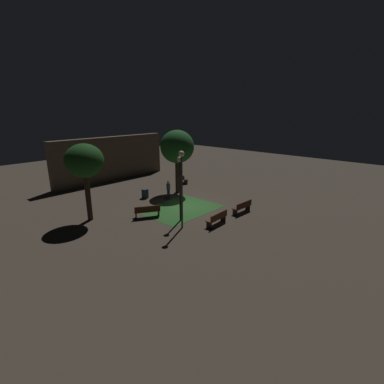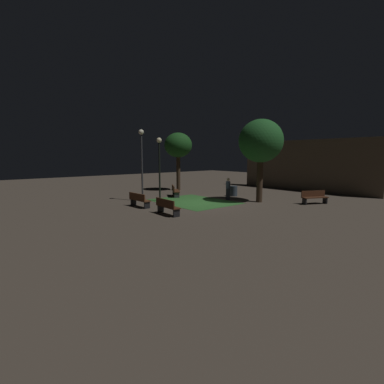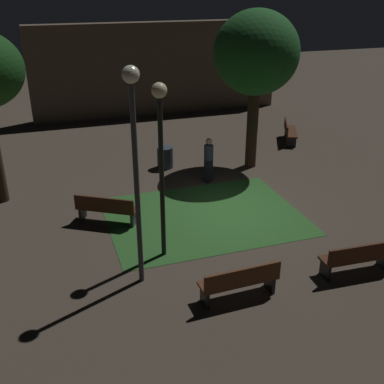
{
  "view_description": "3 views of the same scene",
  "coord_description": "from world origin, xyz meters",
  "px_view_note": "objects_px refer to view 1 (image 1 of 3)",
  "views": [
    {
      "loc": [
        -15.47,
        -14.47,
        7.38
      ],
      "look_at": [
        0.68,
        0.21,
        0.94
      ],
      "focal_mm": 26.32,
      "sensor_mm": 36.0,
      "label": 1
    },
    {
      "loc": [
        14.08,
        -12.84,
        3.23
      ],
      "look_at": [
        -0.8,
        -0.33,
        0.71
      ],
      "focal_mm": 26.6,
      "sensor_mm": 36.0,
      "label": 2
    },
    {
      "loc": [
        -5.18,
        -11.73,
        6.49
      ],
      "look_at": [
        -1.23,
        0.22,
        0.72
      ],
      "focal_mm": 43.34,
      "sensor_mm": 36.0,
      "label": 3
    }
  ],
  "objects_px": {
    "bench_lawn_edge": "(147,211)",
    "pedestrian": "(168,190)",
    "bench_by_lamp": "(217,218)",
    "lamp_post_plaza_west": "(182,177)",
    "bench_corner": "(182,178)",
    "lamp_post_plaza_east": "(180,178)",
    "tree_near_wall": "(177,147)",
    "trash_bin": "(145,193)",
    "tree_right_canopy": "(84,162)",
    "bench_front_left": "(243,207)"
  },
  "relations": [
    {
      "from": "bench_corner",
      "to": "lamp_post_plaza_west",
      "type": "height_order",
      "value": "lamp_post_plaza_west"
    },
    {
      "from": "bench_front_left",
      "to": "trash_bin",
      "type": "distance_m",
      "value": 8.61
    },
    {
      "from": "lamp_post_plaza_west",
      "to": "trash_bin",
      "type": "xyz_separation_m",
      "value": [
        2.45,
        6.85,
        -2.95
      ]
    },
    {
      "from": "bench_by_lamp",
      "to": "bench_front_left",
      "type": "xyz_separation_m",
      "value": [
        3.07,
        0.0,
        0.0
      ]
    },
    {
      "from": "tree_near_wall",
      "to": "lamp_post_plaza_east",
      "type": "height_order",
      "value": "tree_near_wall"
    },
    {
      "from": "bench_by_lamp",
      "to": "pedestrian",
      "type": "height_order",
      "value": "pedestrian"
    },
    {
      "from": "bench_corner",
      "to": "lamp_post_plaza_east",
      "type": "bearing_deg",
      "value": -136.54
    },
    {
      "from": "bench_lawn_edge",
      "to": "lamp_post_plaza_west",
      "type": "relative_size",
      "value": 0.36
    },
    {
      "from": "pedestrian",
      "to": "tree_near_wall",
      "type": "bearing_deg",
      "value": 24.79
    },
    {
      "from": "bench_corner",
      "to": "bench_lawn_edge",
      "type": "distance_m",
      "value": 10.12
    },
    {
      "from": "bench_front_left",
      "to": "trash_bin",
      "type": "xyz_separation_m",
      "value": [
        -2.52,
        8.23,
        -0.08
      ]
    },
    {
      "from": "bench_lawn_edge",
      "to": "pedestrian",
      "type": "bearing_deg",
      "value": 26.65
    },
    {
      "from": "tree_near_wall",
      "to": "lamp_post_plaza_west",
      "type": "bearing_deg",
      "value": -133.0
    },
    {
      "from": "bench_corner",
      "to": "tree_right_canopy",
      "type": "bearing_deg",
      "value": -168.1
    },
    {
      "from": "bench_corner",
      "to": "lamp_post_plaza_west",
      "type": "xyz_separation_m",
      "value": [
        -8.43,
        -8.17,
        2.87
      ]
    },
    {
      "from": "tree_right_canopy",
      "to": "pedestrian",
      "type": "relative_size",
      "value": 3.27
    },
    {
      "from": "bench_by_lamp",
      "to": "lamp_post_plaza_east",
      "type": "relative_size",
      "value": 0.41
    },
    {
      "from": "bench_front_left",
      "to": "trash_bin",
      "type": "relative_size",
      "value": 2.27
    },
    {
      "from": "bench_corner",
      "to": "tree_right_canopy",
      "type": "relative_size",
      "value": 0.35
    },
    {
      "from": "bench_corner",
      "to": "tree_near_wall",
      "type": "distance_m",
      "value": 5.12
    },
    {
      "from": "bench_by_lamp",
      "to": "lamp_post_plaza_west",
      "type": "bearing_deg",
      "value": 144.15
    },
    {
      "from": "bench_lawn_edge",
      "to": "lamp_post_plaza_west",
      "type": "bearing_deg",
      "value": -83.84
    },
    {
      "from": "lamp_post_plaza_east",
      "to": "lamp_post_plaza_west",
      "type": "distance_m",
      "value": 1.27
    },
    {
      "from": "tree_near_wall",
      "to": "pedestrian",
      "type": "bearing_deg",
      "value": -155.21
    },
    {
      "from": "bench_lawn_edge",
      "to": "lamp_post_plaza_east",
      "type": "height_order",
      "value": "lamp_post_plaza_east"
    },
    {
      "from": "tree_near_wall",
      "to": "lamp_post_plaza_west",
      "type": "xyz_separation_m",
      "value": [
        -5.58,
        -5.99,
        -0.79
      ]
    },
    {
      "from": "trash_bin",
      "to": "tree_right_canopy",
      "type": "bearing_deg",
      "value": -168.61
    },
    {
      "from": "bench_by_lamp",
      "to": "tree_near_wall",
      "type": "distance_m",
      "value": 9.01
    },
    {
      "from": "bench_corner",
      "to": "pedestrian",
      "type": "distance_m",
      "value": 5.83
    },
    {
      "from": "tree_near_wall",
      "to": "trash_bin",
      "type": "bearing_deg",
      "value": 164.55
    },
    {
      "from": "bench_lawn_edge",
      "to": "pedestrian",
      "type": "height_order",
      "value": "pedestrian"
    },
    {
      "from": "lamp_post_plaza_east",
      "to": "pedestrian",
      "type": "relative_size",
      "value": 2.76
    },
    {
      "from": "bench_by_lamp",
      "to": "pedestrian",
      "type": "distance_m",
      "value": 6.63
    },
    {
      "from": "bench_front_left",
      "to": "lamp_post_plaza_west",
      "type": "relative_size",
      "value": 0.36
    },
    {
      "from": "bench_by_lamp",
      "to": "tree_right_canopy",
      "type": "bearing_deg",
      "value": 126.26
    },
    {
      "from": "bench_by_lamp",
      "to": "bench_corner",
      "type": "xyz_separation_m",
      "value": [
        6.52,
        9.55,
        0.0
      ]
    },
    {
      "from": "bench_by_lamp",
      "to": "tree_right_canopy",
      "type": "xyz_separation_m",
      "value": [
        -5.19,
        7.08,
        3.59
      ]
    },
    {
      "from": "lamp_post_plaza_west",
      "to": "pedestrian",
      "type": "distance_m",
      "value": 6.64
    },
    {
      "from": "tree_right_canopy",
      "to": "bench_front_left",
      "type": "bearing_deg",
      "value": -40.6
    },
    {
      "from": "tree_right_canopy",
      "to": "tree_near_wall",
      "type": "bearing_deg",
      "value": 1.87
    },
    {
      "from": "bench_lawn_edge",
      "to": "tree_right_canopy",
      "type": "height_order",
      "value": "tree_right_canopy"
    },
    {
      "from": "bench_lawn_edge",
      "to": "tree_near_wall",
      "type": "relative_size",
      "value": 0.32
    },
    {
      "from": "bench_corner",
      "to": "lamp_post_plaza_west",
      "type": "distance_m",
      "value": 12.08
    },
    {
      "from": "lamp_post_plaza_west",
      "to": "bench_by_lamp",
      "type": "bearing_deg",
      "value": -35.85
    },
    {
      "from": "bench_front_left",
      "to": "lamp_post_plaza_west",
      "type": "bearing_deg",
      "value": 164.49
    },
    {
      "from": "bench_front_left",
      "to": "bench_lawn_edge",
      "type": "bearing_deg",
      "value": 139.85
    },
    {
      "from": "bench_front_left",
      "to": "lamp_post_plaza_east",
      "type": "xyz_separation_m",
      "value": [
        -4.18,
        2.32,
        2.55
      ]
    },
    {
      "from": "lamp_post_plaza_west",
      "to": "pedestrian",
      "type": "xyz_separation_m",
      "value": [
        3.53,
        5.04,
        -2.5
      ]
    },
    {
      "from": "lamp_post_plaza_east",
      "to": "pedestrian",
      "type": "bearing_deg",
      "value": 56.38
    },
    {
      "from": "bench_by_lamp",
      "to": "lamp_post_plaza_west",
      "type": "xyz_separation_m",
      "value": [
        -1.91,
        1.38,
        2.87
      ]
    }
  ]
}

